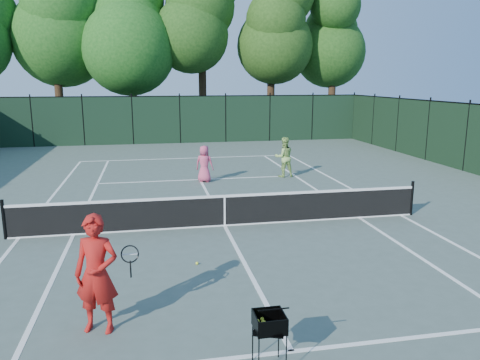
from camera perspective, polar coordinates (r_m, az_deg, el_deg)
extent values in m
plane|color=#4B5B52|center=(13.38, -1.88, -5.61)|extent=(90.00, 90.00, 0.00)
cube|color=white|center=(13.67, -25.36, -6.42)|extent=(0.10, 23.77, 0.01)
cube|color=white|center=(15.20, 19.04, -4.09)|extent=(0.10, 23.77, 0.01)
cube|color=white|center=(13.39, -19.65, -6.31)|extent=(0.10, 23.77, 0.01)
cube|color=white|center=(14.58, 14.35, -4.48)|extent=(0.10, 23.77, 0.01)
cube|color=white|center=(24.88, -6.28, 2.67)|extent=(10.97, 0.10, 0.01)
cube|color=white|center=(7.68, 6.30, -20.06)|extent=(8.23, 0.10, 0.01)
cube|color=white|center=(19.52, -4.89, 0.06)|extent=(8.23, 0.10, 0.01)
cube|color=white|center=(13.38, -1.88, -5.60)|extent=(0.10, 12.80, 0.01)
cube|color=black|center=(13.25, -1.89, -3.74)|extent=(11.60, 0.03, 0.85)
cube|color=white|center=(13.14, -1.91, -1.98)|extent=(11.60, 0.05, 0.07)
cube|color=white|center=(13.37, -1.88, -5.53)|extent=(11.60, 0.05, 0.04)
cube|color=white|center=(13.25, -1.89, -3.74)|extent=(0.05, 0.04, 0.91)
cylinder|color=black|center=(13.61, -26.85, -4.32)|extent=(0.09, 0.09, 1.06)
cylinder|color=black|center=(15.23, 20.20, -2.09)|extent=(0.09, 0.09, 1.06)
cube|color=black|center=(30.75, -7.33, 7.27)|extent=(24.00, 0.05, 3.00)
cylinder|color=black|center=(35.13, -21.11, 8.63)|extent=(0.56, 0.56, 4.80)
ellipsoid|color=#184A15|center=(35.39, -21.93, 18.86)|extent=(6.80, 6.80, 10.54)
cylinder|color=black|center=(34.45, -12.83, 8.67)|extent=(0.56, 0.56, 4.30)
ellipsoid|color=#164B15|center=(34.59, -13.29, 17.96)|extent=(6.00, 6.00, 9.30)
cylinder|color=black|center=(35.14, -4.55, 9.56)|extent=(0.56, 0.56, 5.00)
ellipsoid|color=#193F12|center=(35.45, -4.74, 20.16)|extent=(7.00, 7.00, 10.85)
cylinder|color=black|center=(35.39, 3.76, 9.27)|extent=(0.56, 0.56, 4.60)
ellipsoid|color=#1C3F12|center=(35.58, 3.90, 18.74)|extent=(6.20, 6.20, 9.61)
cylinder|color=black|center=(37.45, 11.07, 9.08)|extent=(0.56, 0.56, 4.40)
ellipsoid|color=#184112|center=(37.58, 11.43, 17.53)|extent=(5.80, 5.80, 8.99)
imported|color=#B11714|center=(8.08, -17.07, -10.91)|extent=(0.83, 0.66, 1.99)
cylinder|color=black|center=(8.24, -13.19, -10.53)|extent=(0.03, 0.03, 0.30)
torus|color=black|center=(8.15, -13.28, -8.78)|extent=(0.30, 0.10, 0.30)
imported|color=#CB476E|center=(18.95, -4.36, 1.99)|extent=(0.86, 0.73, 1.49)
imported|color=#97C060|center=(19.97, 5.39, 2.80)|extent=(0.86, 0.68, 1.70)
cylinder|color=black|center=(6.97, 2.31, -20.82)|extent=(0.02, 0.02, 0.59)
cylinder|color=black|center=(7.06, 5.67, -20.40)|extent=(0.02, 0.02, 0.59)
cylinder|color=black|center=(7.30, 1.55, -19.15)|extent=(0.02, 0.02, 0.59)
cylinder|color=black|center=(7.38, 4.74, -18.79)|extent=(0.02, 0.02, 0.59)
cube|color=black|center=(6.96, 3.61, -16.85)|extent=(0.56, 0.56, 0.25)
sphere|color=yellow|center=(6.99, 3.61, -17.37)|extent=(0.06, 0.06, 0.06)
sphere|color=yellow|center=(6.99, 3.61, -17.37)|extent=(0.06, 0.06, 0.06)
sphere|color=yellow|center=(6.99, 3.61, -17.37)|extent=(0.06, 0.06, 0.06)
sphere|color=yellow|center=(6.99, 3.61, -17.37)|extent=(0.06, 0.06, 0.06)
sphere|color=yellow|center=(6.99, 3.61, -17.37)|extent=(0.06, 0.06, 0.06)
sphere|color=yellow|center=(6.99, 3.61, -17.37)|extent=(0.06, 0.06, 0.06)
sphere|color=yellow|center=(6.99, 3.61, -17.37)|extent=(0.06, 0.06, 0.06)
sphere|color=yellow|center=(6.99, 3.61, -17.37)|extent=(0.06, 0.06, 0.06)
sphere|color=yellow|center=(6.99, 3.61, -17.37)|extent=(0.06, 0.06, 0.06)
sphere|color=yellow|center=(6.99, 3.61, -17.37)|extent=(0.06, 0.06, 0.06)
sphere|color=yellow|center=(6.99, 3.61, -17.37)|extent=(0.06, 0.06, 0.06)
sphere|color=yellow|center=(6.99, 3.61, -17.37)|extent=(0.06, 0.06, 0.06)
sphere|color=yellow|center=(10.73, -5.25, -10.07)|extent=(0.07, 0.07, 0.07)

